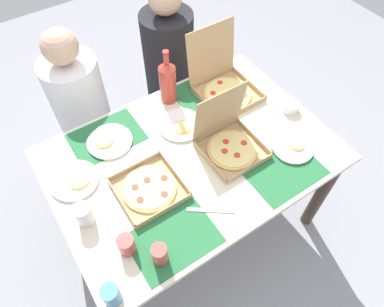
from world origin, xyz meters
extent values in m
plane|color=gray|center=(0.00, 0.00, 0.00)|extent=(6.00, 6.00, 0.00)
cylinder|color=#3F3328|center=(0.63, -0.42, 0.35)|extent=(0.07, 0.07, 0.70)
cylinder|color=#3F3328|center=(-0.63, 0.42, 0.35)|extent=(0.07, 0.07, 0.70)
cylinder|color=#3F3328|center=(0.63, 0.42, 0.35)|extent=(0.07, 0.07, 0.70)
cube|color=beige|center=(0.00, 0.00, 0.72)|extent=(1.38, 0.96, 0.03)
cube|color=#236638|center=(-0.31, -0.33, 0.73)|extent=(0.36, 0.26, 0.00)
cube|color=#236638|center=(0.31, -0.33, 0.73)|extent=(0.36, 0.26, 0.00)
cube|color=#236638|center=(-0.31, 0.33, 0.73)|extent=(0.36, 0.26, 0.00)
cube|color=#236638|center=(0.31, 0.33, 0.73)|extent=(0.36, 0.26, 0.00)
cube|color=tan|center=(-0.28, -0.07, 0.74)|extent=(0.29, 0.29, 0.01)
cube|color=tan|center=(-0.42, -0.07, 0.75)|extent=(0.01, 0.29, 0.03)
cube|color=tan|center=(-0.14, -0.07, 0.75)|extent=(0.01, 0.29, 0.03)
cube|color=tan|center=(-0.28, -0.21, 0.75)|extent=(0.29, 0.01, 0.03)
cube|color=tan|center=(-0.28, 0.08, 0.75)|extent=(0.29, 0.01, 0.03)
cylinder|color=#E0B76B|center=(-0.28, -0.07, 0.74)|extent=(0.25, 0.25, 0.01)
cylinder|color=#EFD67F|center=(-0.28, -0.07, 0.75)|extent=(0.23, 0.23, 0.00)
cylinder|color=red|center=(-0.19, -0.06, 0.76)|extent=(0.03, 0.03, 0.00)
cylinder|color=red|center=(-0.27, -0.03, 0.76)|extent=(0.03, 0.03, 0.00)
cylinder|color=red|center=(-0.33, -0.03, 0.76)|extent=(0.03, 0.03, 0.00)
cylinder|color=red|center=(-0.34, -0.10, 0.76)|extent=(0.03, 0.03, 0.00)
cylinder|color=red|center=(-0.24, -0.14, 0.76)|extent=(0.03, 0.03, 0.00)
cube|color=tan|center=(0.39, 0.23, 0.74)|extent=(0.31, 0.31, 0.01)
cube|color=tan|center=(0.24, 0.23, 0.75)|extent=(0.01, 0.31, 0.03)
cube|color=tan|center=(0.54, 0.23, 0.75)|extent=(0.01, 0.31, 0.03)
cube|color=tan|center=(0.39, 0.08, 0.75)|extent=(0.31, 0.01, 0.03)
cube|color=tan|center=(0.39, 0.38, 0.75)|extent=(0.31, 0.01, 0.03)
cylinder|color=#E0B76B|center=(0.39, 0.23, 0.74)|extent=(0.27, 0.27, 0.01)
cylinder|color=#EFD67F|center=(0.39, 0.23, 0.75)|extent=(0.24, 0.24, 0.00)
cylinder|color=red|center=(0.44, 0.23, 0.76)|extent=(0.03, 0.03, 0.00)
cylinder|color=red|center=(0.41, 0.32, 0.76)|extent=(0.03, 0.03, 0.00)
cylinder|color=red|center=(0.32, 0.27, 0.76)|extent=(0.03, 0.03, 0.00)
cylinder|color=red|center=(0.32, 0.18, 0.76)|extent=(0.03, 0.03, 0.00)
cylinder|color=red|center=(0.42, 0.17, 0.76)|extent=(0.03, 0.03, 0.00)
cube|color=tan|center=(0.39, 0.41, 0.92)|extent=(0.31, 0.05, 0.31)
cube|color=tan|center=(0.17, -0.10, 0.74)|extent=(0.28, 0.28, 0.01)
cube|color=tan|center=(0.04, -0.10, 0.75)|extent=(0.01, 0.28, 0.03)
cube|color=tan|center=(0.31, -0.10, 0.75)|extent=(0.01, 0.28, 0.03)
cube|color=tan|center=(0.17, -0.24, 0.75)|extent=(0.28, 0.01, 0.03)
cube|color=tan|center=(0.17, 0.04, 0.75)|extent=(0.28, 0.01, 0.03)
cylinder|color=#E0B76B|center=(0.17, -0.10, 0.74)|extent=(0.25, 0.25, 0.01)
cylinder|color=#EFD67F|center=(0.17, -0.10, 0.75)|extent=(0.22, 0.22, 0.00)
cylinder|color=red|center=(0.24, -0.10, 0.76)|extent=(0.03, 0.03, 0.00)
cylinder|color=red|center=(0.17, -0.05, 0.76)|extent=(0.03, 0.03, 0.00)
cylinder|color=red|center=(0.13, -0.09, 0.76)|extent=(0.03, 0.03, 0.00)
cylinder|color=red|center=(0.17, -0.14, 0.76)|extent=(0.03, 0.03, 0.00)
cube|color=tan|center=(0.17, 0.03, 0.91)|extent=(0.28, 0.04, 0.28)
cylinder|color=white|center=(0.05, 0.18, 0.74)|extent=(0.23, 0.23, 0.01)
cylinder|color=white|center=(0.05, 0.18, 0.75)|extent=(0.24, 0.24, 0.01)
cylinder|color=#E0B76B|center=(0.04, 0.16, 0.75)|extent=(0.09, 0.09, 0.01)
cylinder|color=#EFD67F|center=(0.04, 0.16, 0.76)|extent=(0.08, 0.08, 0.00)
cylinder|color=white|center=(-0.31, 0.29, 0.74)|extent=(0.22, 0.22, 0.01)
cylinder|color=white|center=(-0.31, 0.29, 0.75)|extent=(0.23, 0.23, 0.01)
cylinder|color=#E0B76B|center=(-0.34, 0.29, 0.75)|extent=(0.09, 0.09, 0.01)
cylinder|color=#EFD67F|center=(-0.34, 0.29, 0.76)|extent=(0.08, 0.08, 0.00)
cylinder|color=white|center=(0.43, -0.25, 0.74)|extent=(0.20, 0.20, 0.01)
cylinder|color=white|center=(0.43, -0.25, 0.75)|extent=(0.20, 0.20, 0.01)
cylinder|color=#E0B76B|center=(0.46, -0.25, 0.75)|extent=(0.08, 0.08, 0.01)
cylinder|color=#EFD67F|center=(0.46, -0.25, 0.76)|extent=(0.07, 0.07, 0.00)
cylinder|color=white|center=(-0.55, 0.16, 0.74)|extent=(0.22, 0.22, 0.01)
cylinder|color=white|center=(-0.55, 0.16, 0.75)|extent=(0.23, 0.23, 0.01)
cylinder|color=#E0B76B|center=(-0.53, 0.14, 0.75)|extent=(0.09, 0.09, 0.01)
cylinder|color=#EFD67F|center=(-0.53, 0.14, 0.76)|extent=(0.08, 0.08, 0.00)
cylinder|color=#B2382D|center=(0.10, 0.39, 0.84)|extent=(0.09, 0.09, 0.22)
cone|color=#B2382D|center=(0.10, 0.39, 0.97)|extent=(0.09, 0.09, 0.04)
cylinder|color=#B2382D|center=(0.10, 0.39, 1.02)|extent=(0.03, 0.03, 0.06)
cylinder|color=red|center=(0.10, 0.39, 1.05)|extent=(0.03, 0.03, 0.01)
cylinder|color=#BF4742|center=(-0.40, -0.37, 0.78)|extent=(0.06, 0.06, 0.10)
cylinder|color=silver|center=(-0.58, -0.05, 0.79)|extent=(0.07, 0.07, 0.11)
cylinder|color=teal|center=(-0.62, -0.41, 0.78)|extent=(0.07, 0.07, 0.10)
cylinder|color=#BF4742|center=(-0.49, -0.26, 0.78)|extent=(0.07, 0.07, 0.09)
cylinder|color=white|center=(0.61, -0.04, 0.76)|extent=(0.09, 0.09, 0.05)
cube|color=#B7B7BC|center=(-0.11, -0.31, 0.73)|extent=(0.18, 0.14, 0.00)
cylinder|color=white|center=(-0.31, 0.74, 0.47)|extent=(0.32, 0.32, 0.93)
sphere|color=#D1A889|center=(-0.31, 0.74, 1.03)|extent=(0.19, 0.19, 0.19)
cylinder|color=black|center=(0.31, 0.74, 0.50)|extent=(0.32, 0.32, 1.00)
camera|label=1|loc=(-0.56, -0.85, 2.11)|focal=32.41mm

